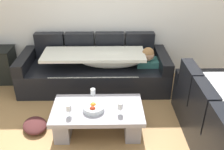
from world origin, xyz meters
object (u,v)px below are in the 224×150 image
(couch_along_wall, at_px, (97,69))
(wine_glass_near_right, at_px, (120,106))
(wine_glass_near_left, at_px, (69,108))
(crumpled_garment, at_px, (35,125))
(coffee_table, at_px, (98,117))
(fruit_bowl, at_px, (94,108))
(wine_glass_far_back, at_px, (93,92))

(couch_along_wall, distance_m, wine_glass_near_right, 1.41)
(wine_glass_near_left, distance_m, crumpled_garment, 0.72)
(coffee_table, relative_size, wine_glass_near_left, 7.23)
(coffee_table, distance_m, wine_glass_near_left, 0.46)
(fruit_bowl, height_order, wine_glass_near_right, wine_glass_near_right)
(fruit_bowl, relative_size, crumpled_garment, 0.70)
(wine_glass_near_right, relative_size, crumpled_garment, 0.42)
(fruit_bowl, xyz_separation_m, wine_glass_near_left, (-0.30, -0.11, 0.08))
(wine_glass_near_left, distance_m, wine_glass_near_right, 0.64)
(fruit_bowl, bearing_deg, crumpled_garment, 173.11)
(coffee_table, height_order, wine_glass_far_back, wine_glass_far_back)
(wine_glass_far_back, relative_size, crumpled_garment, 0.42)
(wine_glass_near_left, distance_m, wine_glass_far_back, 0.47)
(couch_along_wall, distance_m, crumpled_garment, 1.47)
(fruit_bowl, bearing_deg, wine_glass_near_left, -159.98)
(fruit_bowl, distance_m, wine_glass_near_right, 0.36)
(wine_glass_far_back, bearing_deg, wine_glass_near_left, -127.15)
(couch_along_wall, xyz_separation_m, wine_glass_far_back, (-0.02, -1.02, 0.17))
(couch_along_wall, distance_m, fruit_bowl, 1.28)
(coffee_table, xyz_separation_m, wine_glass_near_right, (0.29, -0.13, 0.26))
(wine_glass_far_back, bearing_deg, coffee_table, -72.48)
(coffee_table, bearing_deg, wine_glass_far_back, 107.52)
(fruit_bowl, distance_m, crumpled_garment, 0.91)
(wine_glass_far_back, xyz_separation_m, crumpled_garment, (-0.82, -0.16, -0.44))
(wine_glass_near_left, relative_size, crumpled_garment, 0.42)
(wine_glass_near_left, xyz_separation_m, wine_glass_far_back, (0.28, 0.37, 0.00))
(fruit_bowl, distance_m, wine_glass_near_left, 0.33)
(wine_glass_near_left, relative_size, wine_glass_near_right, 1.00)
(coffee_table, bearing_deg, fruit_bowl, -133.10)
(coffee_table, distance_m, wine_glass_near_right, 0.41)
(wine_glass_near_left, xyz_separation_m, crumpled_garment, (-0.53, 0.21, -0.44))
(wine_glass_near_right, bearing_deg, crumpled_garment, 171.37)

